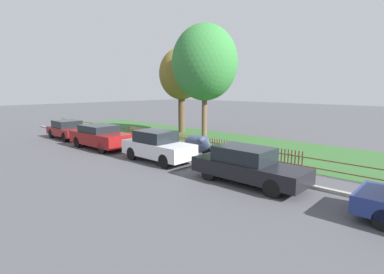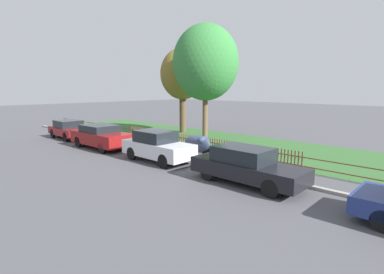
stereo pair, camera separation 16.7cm
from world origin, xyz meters
name	(u,v)px [view 1 (the left image)]	position (x,y,z in m)	size (l,w,h in m)	color
ground_plane	(168,156)	(0.00, 0.00, 0.00)	(120.00, 120.00, 0.00)	#4C4C51
kerb_stone	(170,155)	(0.00, 0.10, 0.06)	(36.34, 0.20, 0.12)	#9E998E
grass_strip	(229,143)	(0.00, 5.59, 0.01)	(36.34, 7.05, 0.01)	#33602D
park_fence	(194,143)	(0.00, 2.07, 0.46)	(36.34, 0.05, 0.91)	brown
parked_car_silver_hatchback	(68,129)	(-9.71, -1.10, 0.68)	(3.80, 1.83, 1.33)	maroon
parked_car_black_saloon	(101,136)	(-4.68, -1.35, 0.75)	(4.48, 1.98, 1.43)	maroon
parked_car_navy_estate	(157,146)	(0.41, -1.11, 0.78)	(3.99, 1.70, 1.55)	silver
parked_car_red_compact	(247,165)	(5.71, -1.07, 0.72)	(4.53, 1.64, 1.43)	black
covered_motorcycle	(198,143)	(1.11, 1.18, 0.69)	(1.87, 0.82, 1.15)	black
tree_nearest_kerb	(181,74)	(-5.82, 6.83, 4.77)	(3.63, 3.63, 6.91)	brown
tree_behind_motorcycle	(205,63)	(-1.80, 5.07, 5.37)	(4.47, 4.47, 7.96)	brown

